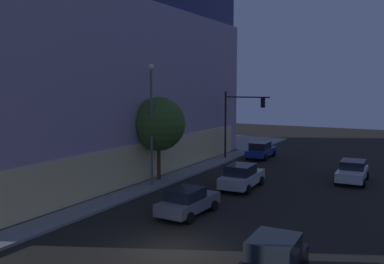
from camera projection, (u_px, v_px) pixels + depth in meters
The scene contains 10 objects.
ground_plane at pixel (173, 251), 17.99m from camera, with size 120.00×120.00×0.00m, color black.
modern_building at pixel (20, 75), 38.94m from camera, with size 31.63×31.38×16.45m.
traffic_light_far_corner at pixel (239, 114), 39.74m from camera, with size 0.38×4.60×6.47m.
street_lamp_sidewalk at pixel (151, 110), 28.91m from camera, with size 0.44×0.44×8.50m.
sidewalk_tree at pixel (159, 124), 30.77m from camera, with size 3.99×3.99×6.18m.
car_black at pixel (272, 262), 14.86m from camera, with size 4.16×2.15×1.68m.
car_grey at pixel (188, 201), 22.97m from camera, with size 4.32×2.13×1.55m.
car_silver at pixel (242, 176), 28.94m from camera, with size 4.75×2.25×1.72m.
car_white at pixel (352, 171), 31.04m from camera, with size 4.62×2.21×1.57m.
car_blue at pixel (261, 150), 41.26m from camera, with size 4.82×2.15×1.63m.
Camera 1 is at (-14.76, -9.11, 7.08)m, focal length 38.85 mm.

